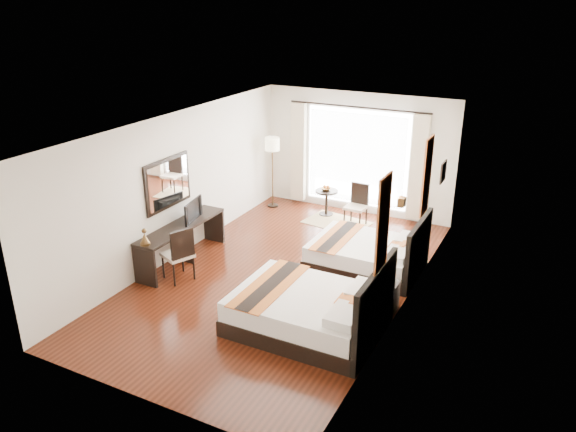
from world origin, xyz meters
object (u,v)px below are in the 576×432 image
at_px(desk_chair, 179,263).
at_px(console_desk, 182,243).
at_px(table_lamp, 386,265).
at_px(television, 190,210).
at_px(floor_lamp, 272,149).
at_px(vase, 384,284).
at_px(side_table, 326,203).
at_px(window_chair, 356,213).
at_px(bed_near, 311,310).
at_px(nightstand, 383,297).
at_px(bed_far, 369,254).
at_px(fruit_bowl, 326,189).

bearing_deg(desk_chair, console_desk, -34.43).
bearing_deg(table_lamp, television, 177.60).
bearing_deg(floor_lamp, vase, -42.11).
xyz_separation_m(console_desk, side_table, (1.49, 3.49, -0.08)).
bearing_deg(console_desk, window_chair, 53.96).
height_order(bed_near, nightstand, bed_near).
bearing_deg(television, desk_chair, -169.12).
distance_m(table_lamp, side_table, 4.22).
bearing_deg(nightstand, side_table, 125.81).
bearing_deg(floor_lamp, television, -91.57).
relative_size(bed_far, window_chair, 2.13).
xyz_separation_m(bed_far, floor_lamp, (-3.19, 2.09, 1.14)).
distance_m(nightstand, television, 4.05).
bearing_deg(fruit_bowl, window_chair, -18.25).
distance_m(bed_far, side_table, 2.81).
bearing_deg(desk_chair, vase, -148.84).
bearing_deg(desk_chair, bed_far, -122.57).
distance_m(bed_far, nightstand, 1.50).
relative_size(side_table, window_chair, 0.64).
bearing_deg(console_desk, vase, -1.79).
height_order(television, side_table, television).
xyz_separation_m(floor_lamp, side_table, (1.38, 0.06, -1.14)).
bearing_deg(floor_lamp, nightstand, -41.27).
relative_size(table_lamp, window_chair, 0.41).
bearing_deg(nightstand, fruit_bowl, 126.07).
bearing_deg(side_table, bed_near, -69.36).
bearing_deg(vase, side_table, 125.18).
height_order(bed_far, window_chair, bed_far).
height_order(fruit_bowl, window_chair, window_chair).
distance_m(desk_chair, side_table, 4.26).
relative_size(nightstand, table_lamp, 1.30).
xyz_separation_m(floor_lamp, window_chair, (2.22, -0.23, -1.15)).
height_order(table_lamp, console_desk, table_lamp).
bearing_deg(window_chair, vase, 30.46).
distance_m(side_table, window_chair, 0.89).
bearing_deg(vase, fruit_bowl, 125.43).
height_order(desk_chair, window_chair, desk_chair).
height_order(bed_far, floor_lamp, floor_lamp).
distance_m(table_lamp, window_chair, 3.53).
bearing_deg(nightstand, bed_far, 118.14).
bearing_deg(nightstand, window_chair, 117.71).
bearing_deg(floor_lamp, window_chair, -5.91).
xyz_separation_m(nightstand, side_table, (-2.51, 3.48, 0.06)).
distance_m(table_lamp, vase, 0.32).
height_order(console_desk, desk_chair, desk_chair).
distance_m(console_desk, television, 0.65).
bearing_deg(console_desk, television, 85.98).
relative_size(console_desk, television, 3.08).
height_order(nightstand, side_table, side_table).
bearing_deg(bed_far, window_chair, 117.40).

